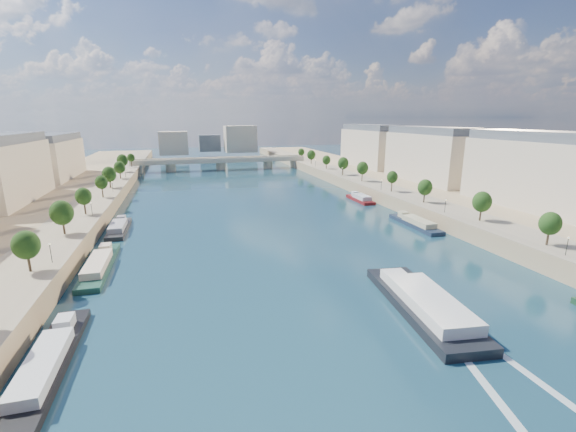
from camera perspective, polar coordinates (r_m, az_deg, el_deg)
ground at (r=121.68m, az=-2.69°, el=-1.77°), size 700.00×700.00×0.00m
quay_left at (r=126.84m, az=-36.33°, el=-2.79°), size 44.00×520.00×5.00m
quay_right at (r=153.52m, az=24.49°, el=1.30°), size 44.00×520.00×5.00m
pave_left at (r=121.57m, az=-29.91°, el=-1.27°), size 14.00×520.00×0.10m
pave_right at (r=143.87m, az=20.00°, el=1.97°), size 14.00×520.00×0.10m
trees_left at (r=121.80m, az=-29.10°, el=1.49°), size 4.80×268.80×8.26m
trees_right at (r=149.89m, az=17.35°, el=4.77°), size 4.80×268.80×8.26m
lamps_left at (r=110.41m, az=-29.03°, el=-1.11°), size 0.36×200.36×4.28m
lamps_right at (r=144.87m, az=17.50°, el=3.36°), size 0.36×200.36×4.28m
buildings_right at (r=168.76m, az=25.80°, el=7.06°), size 16.00×226.00×23.20m
skyline at (r=335.29m, az=-10.82°, el=10.87°), size 79.00×42.00×22.00m
bridge at (r=260.88m, az=-9.93°, el=7.86°), size 112.00×12.00×8.15m
tour_barge at (r=75.15m, az=19.38°, el=-12.19°), size 12.79×32.50×4.29m
wake at (r=64.90m, az=28.00°, el=-18.91°), size 10.73×26.00×0.04m
moored_barges_left at (r=69.10m, az=-31.17°, el=-16.43°), size 5.00×156.61×3.60m
moored_barges_right at (r=103.33m, az=29.63°, el=-6.21°), size 5.00×161.88×3.60m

